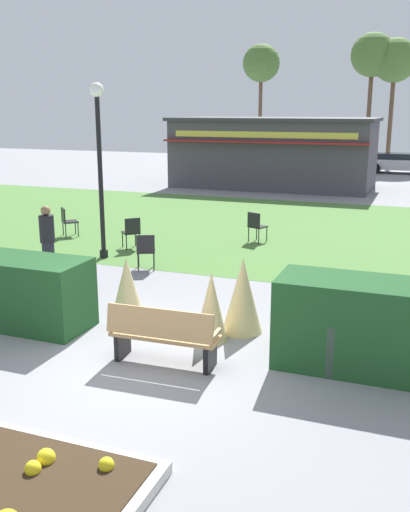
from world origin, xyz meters
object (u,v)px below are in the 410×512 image
Objects in this scene: lamppost_mid at (99,151)px; park_bench at (163,335)px; trash_bin at (332,347)px; cafe_chair_west at (256,224)px; tree_center_bg at (395,61)px; cafe_chair_east at (67,219)px; parked_car_center_slot at (398,162)px; parked_car_west_slot at (308,160)px; tree_right_bg at (373,56)px; person_standing at (48,241)px; cafe_chair_north at (146,249)px; tree_left_bg at (261,64)px; cafe_chair_center at (132,230)px; food_kiosk at (274,152)px.

park_bench is at bearing -51.92° from lamppost_mid.
park_bench is 2.17× the size of trash_bin.
tree_center_bg is at bearing 85.42° from cafe_chair_west.
cafe_chair_east is 24.09m from parked_car_center_slot.
cafe_chair_west is (-1.03, 8.66, 0.05)m from park_bench.
cafe_chair_east is 0.20× the size of parked_car_west_slot.
tree_right_bg is at bearing 45.24° from parked_car_west_slot.
cafe_chair_north is at bearing 100.66° from person_standing.
tree_right_bg is (8.52, -3.91, 0.03)m from tree_left_bg.
lamppost_mid reaches higher than park_bench.
person_standing is at bearing -97.98° from cafe_chair_center.
trash_bin is 8.80m from cafe_chair_center.
trash_bin is 0.10× the size of tree_center_bg.
food_kiosk is at bearing -105.30° from tree_right_bg.
tree_center_bg reaches higher than cafe_chair_north.
parked_car_center_slot is at bearing -75.98° from tree_center_bg.
cafe_chair_west is 21.42m from parked_car_west_slot.
cafe_chair_north is 0.21× the size of parked_car_center_slot.
park_bench is 7.73m from cafe_chair_center.
tree_center_bg is (9.91, -3.75, -0.32)m from tree_left_bg.
cafe_chair_east is 27.39m from tree_right_bg.
parked_car_center_slot is at bearing 69.40° from cafe_chair_east.
parked_car_west_slot reaches higher than cafe_chair_center.
park_bench is 2.54m from trash_bin.
cafe_chair_center is at bearing -16.16° from cafe_chair_east.
cafe_chair_east is at bearing -97.47° from parked_car_west_slot.
tree_center_bg is at bearing 92.63° from trash_bin.
person_standing reaches higher than parked_car_center_slot.
cafe_chair_north is at bearing 119.36° from park_bench.
tree_right_bg is (4.05, 29.83, 6.24)m from person_standing.
park_bench is at bearing -91.63° from tree_center_bg.
cafe_chair_west is at bearing -94.58° from tree_center_bg.
tree_right_bg reaches higher than cafe_chair_west.
cafe_chair_center is 27.93m from tree_center_bg.
person_standing reaches higher than parked_car_west_slot.
cafe_chair_east is 0.21× the size of parked_car_center_slot.
cafe_chair_west is 25.55m from tree_center_bg.
lamppost_mid is 32.30m from tree_left_bg.
trash_bin is at bearing -72.62° from tree_left_bg.
trash_bin is 7.47m from person_standing.
person_standing is 26.55m from parked_car_west_slot.
parked_car_center_slot is (5.85, 23.31, 0.12)m from cafe_chair_center.
cafe_chair_west is at bearing 34.50° from cafe_chair_center.
cafe_chair_west is at bearing 44.73° from lamppost_mid.
parked_car_west_slot is (0.01, 8.70, -1.06)m from food_kiosk.
lamppost_mid is 28.67m from tree_center_bg.
cafe_chair_west is 21.43m from parked_car_center_slot.
tree_left_bg is (-4.92, 30.52, 6.54)m from cafe_chair_center.
park_bench is at bearing -165.08° from trash_bin.
trash_bin is 8.73m from cafe_chair_west.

